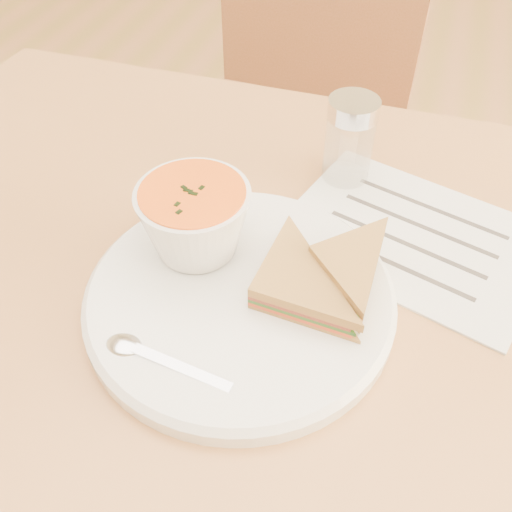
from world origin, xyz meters
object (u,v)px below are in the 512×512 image
(soup_bowl, at_px, (195,223))
(condiment_shaker, at_px, (349,141))
(dining_table, at_px, (250,431))
(chair_far, at_px, (285,137))
(plate, at_px, (240,298))

(soup_bowl, relative_size, condiment_shaker, 1.06)
(dining_table, bearing_deg, condiment_shaker, 68.29)
(chair_far, xyz_separation_m, condiment_shaker, (0.18, -0.43, 0.31))
(soup_bowl, bearing_deg, condiment_shaker, 57.85)
(chair_far, bearing_deg, soup_bowl, 99.85)
(dining_table, distance_m, chair_far, 0.62)
(plate, bearing_deg, condiment_shaker, 75.68)
(condiment_shaker, bearing_deg, chair_far, 113.15)
(dining_table, height_order, chair_far, chair_far)
(condiment_shaker, bearing_deg, plate, -104.32)
(plate, height_order, soup_bowl, soup_bowl)
(soup_bowl, xyz_separation_m, condiment_shaker, (0.12, 0.19, -0.00))
(dining_table, bearing_deg, chair_far, 100.74)
(chair_far, relative_size, plate, 3.30)
(dining_table, relative_size, plate, 3.34)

